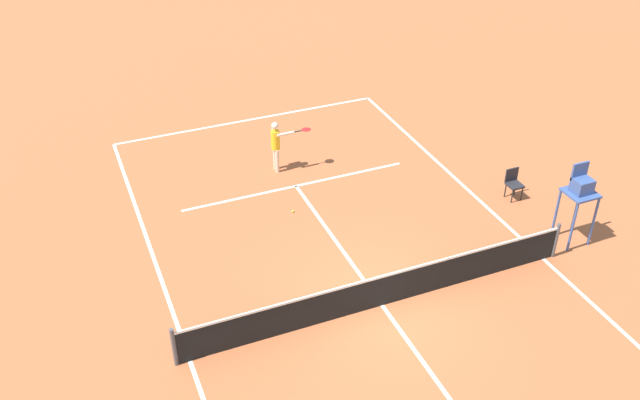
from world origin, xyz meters
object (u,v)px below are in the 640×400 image
(tennis_ball, at_px, (293,211))
(umpire_chair, at_px, (580,192))
(courtside_chair_mid, at_px, (514,182))
(player_serving, at_px, (277,142))

(tennis_ball, relative_size, umpire_chair, 0.03)
(courtside_chair_mid, bearing_deg, tennis_ball, -15.51)
(tennis_ball, height_order, umpire_chair, umpire_chair)
(player_serving, height_order, courtside_chair_mid, player_serving)
(umpire_chair, bearing_deg, courtside_chair_mid, -85.30)
(courtside_chair_mid, bearing_deg, player_serving, -35.06)
(player_serving, relative_size, tennis_ball, 25.52)
(player_serving, distance_m, courtside_chair_mid, 7.41)
(player_serving, height_order, umpire_chair, umpire_chair)
(player_serving, bearing_deg, courtside_chair_mid, 53.26)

